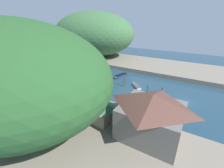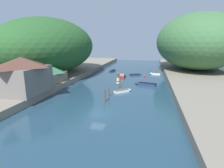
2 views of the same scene
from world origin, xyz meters
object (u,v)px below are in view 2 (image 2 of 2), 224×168
(boat_red_skiff, at_px, (112,71))
(channel_buoy_near, at_px, (145,76))
(boathouse_shed, at_px, (51,73))
(person_on_quay, at_px, (44,85))
(boat_navy_launch, at_px, (136,75))
(boat_yellow_tender, at_px, (123,91))
(boat_white_cruiser, at_px, (155,74))
(waterfront_building, at_px, (23,75))
(channel_buoy_far, at_px, (118,73))
(boat_open_rowboat, at_px, (118,81))
(boat_far_right_bank, at_px, (145,84))
(boat_near_quay, at_px, (122,76))

(boat_red_skiff, distance_m, channel_buoy_near, 16.81)
(boathouse_shed, relative_size, person_on_quay, 5.20)
(boathouse_shed, height_order, channel_buoy_near, boathouse_shed)
(boat_navy_launch, bearing_deg, person_on_quay, -64.74)
(boathouse_shed, distance_m, channel_buoy_near, 32.14)
(boat_yellow_tender, relative_size, boat_white_cruiser, 1.04)
(waterfront_building, xyz_separation_m, channel_buoy_far, (14.42, 33.94, -5.05))
(boat_open_rowboat, distance_m, boat_navy_launch, 13.87)
(channel_buoy_near, bearing_deg, boat_far_right_bank, -87.54)
(boat_far_right_bank, relative_size, boat_near_quay, 1.48)
(waterfront_building, relative_size, boat_open_rowboat, 1.59)
(channel_buoy_far, relative_size, person_on_quay, 0.68)
(channel_buoy_near, bearing_deg, boat_open_rowboat, -127.14)
(boat_white_cruiser, bearing_deg, channel_buoy_far, 111.37)
(boat_navy_launch, distance_m, person_on_quay, 36.08)
(boat_near_quay, relative_size, boat_navy_launch, 0.89)
(waterfront_building, xyz_separation_m, person_on_quay, (2.48, 3.53, -3.01))
(boathouse_shed, bearing_deg, boat_red_skiff, 69.81)
(boat_red_skiff, relative_size, person_on_quay, 2.79)
(boathouse_shed, xyz_separation_m, boat_navy_launch, (21.56, 22.98, -3.63))
(boat_open_rowboat, bearing_deg, boat_navy_launch, -119.55)
(boat_open_rowboat, xyz_separation_m, person_on_quay, (-14.38, -17.57, 2.19))
(boat_red_skiff, relative_size, boat_white_cruiser, 1.11)
(boat_red_skiff, bearing_deg, waterfront_building, 90.57)
(boat_open_rowboat, bearing_deg, person_on_quay, 39.87)
(boathouse_shed, relative_size, boat_yellow_tender, 1.99)
(boat_far_right_bank, relative_size, boat_white_cruiser, 1.55)
(boat_navy_launch, bearing_deg, channel_buoy_near, 15.29)
(boat_open_rowboat, relative_size, boat_red_skiff, 1.37)
(boat_open_rowboat, distance_m, boat_yellow_tender, 11.20)
(boat_far_right_bank, height_order, person_on_quay, person_on_quay)
(boat_near_quay, height_order, boat_navy_launch, boat_near_quay)
(boat_white_cruiser, bearing_deg, boat_red_skiff, 87.60)
(boat_red_skiff, bearing_deg, channel_buoy_near, 162.19)
(boat_yellow_tender, bearing_deg, boat_white_cruiser, 119.63)
(boat_far_right_bank, distance_m, person_on_quay, 27.42)
(waterfront_building, relative_size, channel_buoy_near, 11.38)
(boat_yellow_tender, xyz_separation_m, person_on_quay, (-17.73, -6.88, 2.14))
(boat_near_quay, relative_size, channel_buoy_near, 4.91)
(boat_open_rowboat, height_order, channel_buoy_far, channel_buoy_far)
(boat_open_rowboat, height_order, boat_red_skiff, boat_open_rowboat)
(boat_yellow_tender, distance_m, boat_near_quay, 18.71)
(boat_navy_launch, distance_m, channel_buoy_near, 4.40)
(boat_red_skiff, xyz_separation_m, channel_buoy_near, (14.12, -9.13, 0.04))
(boat_open_rowboat, bearing_deg, waterfront_building, 40.55)
(boat_near_quay, height_order, channel_buoy_far, boat_near_quay)
(waterfront_building, height_order, boat_near_quay, waterfront_building)
(channel_buoy_near, bearing_deg, boat_yellow_tender, -101.85)
(boat_white_cruiser, relative_size, boat_near_quay, 0.95)
(boat_open_rowboat, bearing_deg, channel_buoy_far, -90.10)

